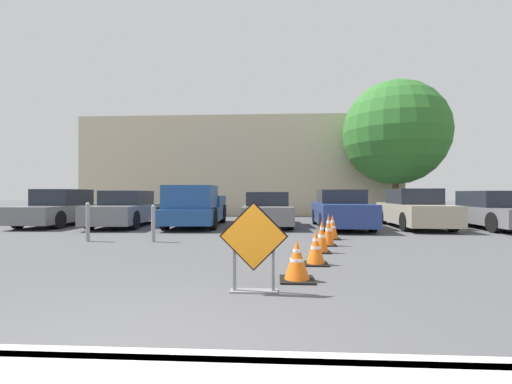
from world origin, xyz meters
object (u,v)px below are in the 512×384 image
traffic_cone_nearest (297,261)px  bollard_second (88,221)px  parked_car_fifth (414,210)px  parked_car_second (127,209)px  parked_car_nearest (62,209)px  pickup_truck (195,208)px  traffic_cone_fourth (328,230)px  traffic_cone_fifth (332,227)px  road_closed_sign (254,245)px  parked_car_fourth (340,210)px  parked_car_sixth (493,211)px  traffic_cone_second (316,248)px  traffic_cone_third (322,236)px  bollard_nearest (153,222)px  parked_car_third (267,210)px

traffic_cone_nearest → bollard_second: (-5.53, 3.97, 0.27)m
traffic_cone_nearest → parked_car_fifth: size_ratio=0.14×
parked_car_second → parked_car_fifth: 11.46m
parked_car_nearest → traffic_cone_nearest: bearing=135.6°
bollard_second → pickup_truck: bearing=64.7°
traffic_cone_nearest → pickup_truck: size_ratio=0.12×
traffic_cone_fourth → traffic_cone_fifth: bearing=76.0°
road_closed_sign → parked_car_fourth: size_ratio=0.26×
parked_car_second → parked_car_sixth: 14.32m
parked_car_fourth → parked_car_fifth: parked_car_fifth is taller
traffic_cone_second → parked_car_fourth: (1.78, 6.94, 0.39)m
parked_car_nearest → parked_car_sixth: parked_car_nearest is taller
road_closed_sign → parked_car_fifth: parked_car_fifth is taller
traffic_cone_third → bollard_second: bearing=166.7°
traffic_cone_third → parked_car_sixth: bearing=38.2°
pickup_truck → parked_car_fourth: (5.72, -0.12, -0.04)m
traffic_cone_fifth → traffic_cone_third: bearing=-105.2°
bollard_second → parked_car_nearest: bearing=128.8°
parked_car_nearest → pickup_truck: size_ratio=0.92×
bollard_second → traffic_cone_third: bearing=-13.3°
parked_car_second → bollard_second: (0.86, -4.44, -0.10)m
traffic_cone_nearest → bollard_second: 6.82m
traffic_cone_nearest → parked_car_nearest: bearing=137.1°
road_closed_sign → parked_car_fifth: 10.68m
parked_car_nearest → pickup_truck: 5.75m
road_closed_sign → parked_car_second: size_ratio=0.26×
parked_car_second → traffic_cone_fourth: bearing=142.8°
traffic_cone_fourth → parked_car_nearest: 11.47m
traffic_cone_second → bollard_nearest: bearing=145.9°
parked_car_third → parked_car_sixth: bearing=174.1°
parked_car_nearest → road_closed_sign: bearing=131.5°
road_closed_sign → traffic_cone_second: bearing=60.7°
parked_car_third → parked_car_fifth: bearing=174.0°
traffic_cone_second → parked_car_nearest: (-9.68, 7.41, 0.38)m
parked_car_fifth → traffic_cone_fifth: bearing=46.1°
traffic_cone_second → pickup_truck: 8.09m
parked_car_fifth → bollard_nearest: parked_car_fifth is taller
traffic_cone_fourth → parked_car_second: (-7.42, 4.88, 0.27)m
road_closed_sign → traffic_cone_third: bearing=67.1°
parked_car_fourth → bollard_nearest: bearing=36.9°
traffic_cone_second → parked_car_sixth: bearing=42.9°
parked_car_fourth → pickup_truck: bearing=0.4°
traffic_cone_nearest → parked_car_third: bearing=94.3°
parked_car_third → parked_car_nearest: bearing=-1.1°
parked_car_third → parked_car_sixth: parked_car_sixth is taller
traffic_cone_nearest → parked_car_sixth: parked_car_sixth is taller
traffic_cone_nearest → traffic_cone_second: bearing=70.4°
traffic_cone_nearest → parked_car_sixth: size_ratio=0.13×
traffic_cone_third → parked_car_nearest: parked_car_nearest is taller
parked_car_sixth → bollard_second: size_ratio=4.36×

